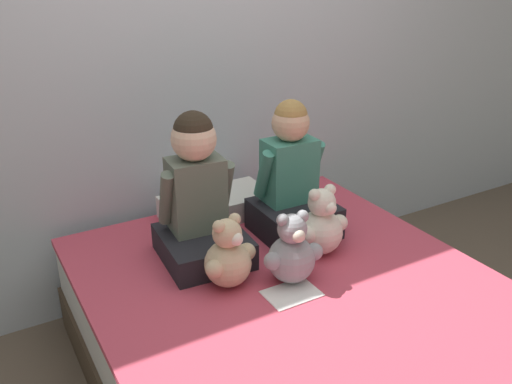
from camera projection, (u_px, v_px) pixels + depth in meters
The scene contains 9 objects.
wall_behind_bed at pixel (188, 54), 2.62m from camera, with size 8.00×0.06×2.50m.
bed at pixel (301, 340), 2.22m from camera, with size 1.56×1.86×0.49m.
child_on_left at pixel (198, 199), 2.27m from camera, with size 0.37×0.41×0.64m.
child_on_right at pixel (292, 182), 2.48m from camera, with size 0.35×0.34×0.63m.
teddy_bear_held_by_left_child at pixel (228, 257), 2.11m from camera, with size 0.24×0.19×0.30m.
teddy_bear_held_by_right_child at pixel (321, 225), 2.34m from camera, with size 0.26×0.20×0.31m.
teddy_bear_between_children at pixel (292, 253), 2.13m from camera, with size 0.25×0.19×0.30m.
pillow_at_headboard at pixel (217, 206), 2.70m from camera, with size 0.53×0.28×0.11m.
sign_card at pixel (292, 294), 2.09m from camera, with size 0.21×0.15×0.00m.
Camera 1 is at (-1.05, -1.45, 1.70)m, focal length 38.00 mm.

